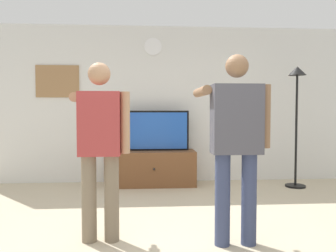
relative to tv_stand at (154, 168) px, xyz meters
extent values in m
plane|color=beige|center=(0.20, -2.60, -0.29)|extent=(8.40, 8.40, 0.00)
cube|color=silver|center=(0.20, 0.35, 1.06)|extent=(6.40, 0.10, 2.70)
cube|color=brown|center=(0.00, 0.00, 0.00)|extent=(1.37, 0.52, 0.57)
sphere|color=black|center=(0.00, -0.28, 0.03)|extent=(0.04, 0.04, 0.04)
cube|color=black|center=(0.00, 0.05, 0.62)|extent=(1.18, 0.06, 0.67)
cube|color=blue|center=(0.00, 0.02, 0.62)|extent=(1.12, 0.01, 0.61)
cylinder|color=white|center=(0.00, 0.29, 2.06)|extent=(0.30, 0.03, 0.30)
cube|color=#997047|center=(-1.62, 0.30, 1.45)|extent=(0.72, 0.04, 0.54)
cylinder|color=black|center=(2.30, -0.29, -0.27)|extent=(0.32, 0.32, 0.03)
cylinder|color=black|center=(2.30, -0.29, 0.63)|extent=(0.04, 0.04, 1.78)
cone|color=black|center=(2.30, -0.29, 1.59)|extent=(0.28, 0.28, 0.14)
cylinder|color=#7A6B56|center=(-0.67, -2.38, 0.12)|extent=(0.14, 0.14, 0.82)
cylinder|color=#7A6B56|center=(-0.46, -2.38, 0.12)|extent=(0.14, 0.14, 0.82)
cube|color=#A53838|center=(-0.57, -2.38, 0.83)|extent=(0.38, 0.22, 0.60)
sphere|color=tan|center=(-0.57, -2.38, 1.30)|extent=(0.21, 0.21, 0.21)
cylinder|color=tan|center=(-0.81, -2.09, 1.08)|extent=(0.09, 0.58, 0.09)
cube|color=white|center=(-0.81, -1.77, 1.08)|extent=(0.04, 0.12, 0.04)
cylinder|color=tan|center=(-0.33, -2.38, 0.84)|extent=(0.09, 0.09, 0.58)
cylinder|color=#384266|center=(0.56, -2.55, 0.14)|extent=(0.14, 0.14, 0.85)
cylinder|color=#384266|center=(0.81, -2.55, 0.14)|extent=(0.14, 0.14, 0.85)
cube|color=#4C4C56|center=(0.69, -2.55, 0.88)|extent=(0.45, 0.22, 0.63)
sphere|color=#8C6647|center=(0.69, -2.55, 1.36)|extent=(0.21, 0.21, 0.21)
cylinder|color=#8C6647|center=(0.42, -2.26, 1.14)|extent=(0.09, 0.58, 0.09)
cube|color=white|center=(0.42, -1.94, 1.14)|extent=(0.04, 0.12, 0.04)
cylinder|color=#8C6647|center=(0.96, -2.55, 0.90)|extent=(0.09, 0.09, 0.58)
camera|label=1|loc=(-0.15, -5.56, 0.95)|focal=35.97mm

